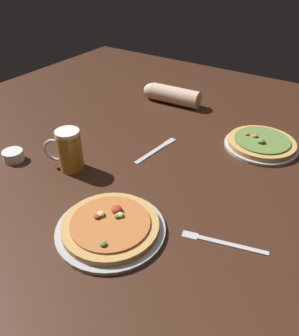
% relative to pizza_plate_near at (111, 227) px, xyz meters
% --- Properties ---
extents(ground_plane, '(2.40, 2.40, 0.03)m').
position_rel_pizza_plate_near_xyz_m(ground_plane, '(-0.07, 0.30, -0.03)').
color(ground_plane, '#3D2114').
extents(pizza_plate_near, '(0.31, 0.31, 0.05)m').
position_rel_pizza_plate_near_xyz_m(pizza_plate_near, '(0.00, 0.00, 0.00)').
color(pizza_plate_near, '#B2B2B7').
rests_on(pizza_plate_near, ground_plane).
extents(pizza_plate_far, '(0.29, 0.29, 0.05)m').
position_rel_pizza_plate_near_xyz_m(pizza_plate_far, '(0.21, 0.69, 0.00)').
color(pizza_plate_far, '#B2B2B7').
rests_on(pizza_plate_far, ground_plane).
extents(beer_mug_dark, '(0.14, 0.09, 0.15)m').
position_rel_pizza_plate_near_xyz_m(beer_mug_dark, '(-0.32, 0.17, 0.06)').
color(beer_mug_dark, '#B27A23').
rests_on(beer_mug_dark, ground_plane).
extents(ramekin_sauce, '(0.08, 0.08, 0.04)m').
position_rel_pizza_plate_near_xyz_m(ramekin_sauce, '(-0.54, 0.09, 0.00)').
color(ramekin_sauce, white).
rests_on(ramekin_sauce, ground_plane).
extents(fork_left, '(0.23, 0.08, 0.01)m').
position_rel_pizza_plate_near_xyz_m(fork_left, '(0.28, 0.13, -0.01)').
color(fork_left, silver).
rests_on(fork_left, ground_plane).
extents(knife_right, '(0.05, 0.24, 0.01)m').
position_rel_pizza_plate_near_xyz_m(knife_right, '(-0.13, 0.44, -0.01)').
color(knife_right, silver).
rests_on(knife_right, ground_plane).
extents(diner_arm, '(0.30, 0.10, 0.08)m').
position_rel_pizza_plate_near_xyz_m(diner_arm, '(-0.32, 0.87, 0.03)').
color(diner_arm, beige).
rests_on(diner_arm, ground_plane).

